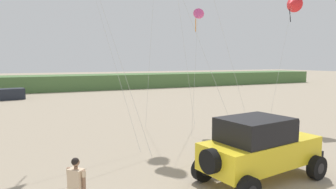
{
  "coord_description": "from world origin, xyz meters",
  "views": [
    {
      "loc": [
        -3.55,
        -5.53,
        4.18
      ],
      "look_at": [
        0.57,
        3.48,
        3.08
      ],
      "focal_mm": 32.49,
      "sensor_mm": 36.0,
      "label": 1
    }
  ],
  "objects": [
    {
      "name": "jeep",
      "position": [
        3.63,
        2.49,
        1.2
      ],
      "size": [
        4.99,
        2.97,
        2.26
      ],
      "color": "yellow",
      "rests_on": "ground_plane"
    },
    {
      "name": "distant_sedan",
      "position": [
        -6.23,
        31.26,
        0.6
      ],
      "size": [
        4.45,
        2.46,
        1.2
      ],
      "primitive_type": "cube",
      "rotation": [
        0.0,
        0.0,
        0.19
      ],
      "color": "#1E232D",
      "rests_on": "ground_plane"
    },
    {
      "name": "dune_ridge",
      "position": [
        0.89,
        40.44,
        1.06
      ],
      "size": [
        90.0,
        6.34,
        2.12
      ],
      "primitive_type": "cube",
      "color": "#4C703D",
      "rests_on": "ground_plane"
    },
    {
      "name": "kite_white_parafoil",
      "position": [
        6.39,
        11.63,
        7.03
      ],
      "size": [
        2.42,
        3.35,
        7.57
      ],
      "color": "#E04C93",
      "rests_on": "ground_plane"
    },
    {
      "name": "person_watching",
      "position": [
        -2.55,
        2.47,
        0.94
      ],
      "size": [
        0.47,
        0.5,
        1.67
      ],
      "color": "#8C664C",
      "rests_on": "ground_plane"
    },
    {
      "name": "kite_green_box",
      "position": [
        12.37,
        9.67,
        7.89
      ],
      "size": [
        3.73,
        2.22,
        8.6
      ],
      "color": "red",
      "rests_on": "ground_plane"
    }
  ]
}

